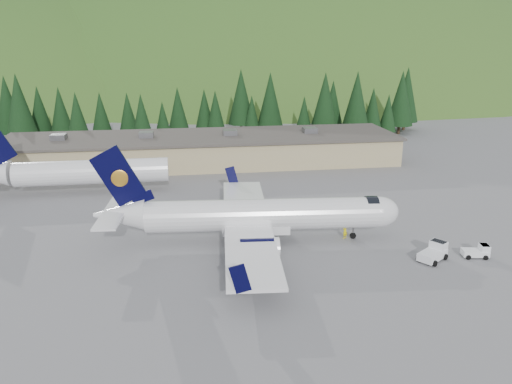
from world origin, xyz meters
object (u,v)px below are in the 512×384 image
object	(u,v)px
baggage_tug_b	(478,251)
terminal_building	(203,149)
second_airliner	(72,172)
ramp_worker	(345,231)
airliner	(255,216)
baggage_tug_a	(434,252)

from	to	relation	value
baggage_tug_b	terminal_building	world-z (taller)	terminal_building
second_airliner	terminal_building	size ratio (longest dim) A/B	0.39
second_airliner	terminal_building	world-z (taller)	second_airliner
baggage_tug_b	ramp_worker	size ratio (longest dim) A/B	1.55
airliner	baggage_tug_b	bearing A→B (deg)	-14.29
baggage_tug_a	ramp_worker	bearing A→B (deg)	102.04
second_airliner	baggage_tug_b	size ratio (longest dim) A/B	9.59
ramp_worker	airliner	bearing A→B (deg)	-40.63
ramp_worker	baggage_tug_b	bearing A→B (deg)	113.54
ramp_worker	second_airliner	bearing A→B (deg)	-70.05
baggage_tug_a	second_airliner	bearing A→B (deg)	109.75
ramp_worker	baggage_tug_a	bearing A→B (deg)	100.35
airliner	baggage_tug_b	size ratio (longest dim) A/B	11.97
second_airliner	ramp_worker	world-z (taller)	second_airliner
baggage_tug_a	terminal_building	size ratio (longest dim) A/B	0.05
baggage_tug_a	baggage_tug_b	world-z (taller)	baggage_tug_a
baggage_tug_a	terminal_building	xyz separation A→B (m)	(-21.74, 45.54, 1.81)
second_airliner	baggage_tug_b	xyz separation A→B (m)	(46.51, -29.67, -2.69)
baggage_tug_b	terminal_building	distance (m)	52.89
baggage_tug_b	baggage_tug_a	bearing A→B (deg)	-170.13
airliner	ramp_worker	xyz separation A→B (m)	(10.36, -0.73, -2.11)
second_airliner	baggage_tug_a	size ratio (longest dim) A/B	7.26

